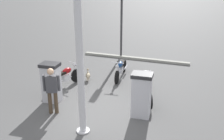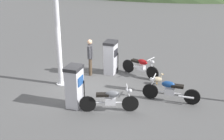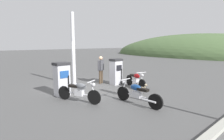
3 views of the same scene
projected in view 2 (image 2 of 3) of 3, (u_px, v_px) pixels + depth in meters
The scene contains 9 objects.
ground_plane at pixel (93, 87), 12.54m from camera, with size 120.00×120.00×0.00m, color #4C4C4C.
fuel_pump_near at pixel (75, 86), 10.76m from camera, with size 0.57×0.70×1.53m.
fuel_pump_far at pixel (111, 57), 13.67m from camera, with size 0.57×0.69×1.50m.
motorcycle_near_pump at pixel (110, 99), 10.51m from camera, with size 1.92×0.93×0.93m.
motorcycle_far_pump at pixel (141, 66), 13.45m from camera, with size 1.83×0.80×0.94m.
motorcycle_extra at pixel (170, 90), 11.23m from camera, with size 2.12×0.56×0.93m.
attendant_person at pixel (90, 55), 13.44m from camera, with size 0.32×0.56×1.63m.
wandering_duck at pixel (157, 79), 12.69m from camera, with size 0.49×0.36×0.51m.
canopy_support_pole at pixel (58, 39), 12.08m from camera, with size 0.40×0.40×4.06m.
Camera 2 is at (4.99, -10.25, 5.32)m, focal length 49.08 mm.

